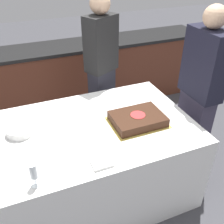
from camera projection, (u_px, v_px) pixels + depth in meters
ground_plane at (94, 190)px, 2.58m from camera, size 14.00×14.00×0.00m
back_counter at (54, 80)px, 3.59m from camera, size 4.40×0.58×0.92m
dining_table at (92, 161)px, 2.37m from camera, size 1.71×1.11×0.77m
cake at (138, 119)px, 2.19m from camera, size 0.47×0.35×0.08m
plate_stack at (20, 130)px, 2.07m from camera, size 0.22×0.22×0.06m
wine_glass at (33, 172)px, 1.59m from camera, size 0.07×0.07×0.17m
side_plate_near_cake at (116, 105)px, 2.44m from camera, size 0.21×0.21×0.00m
utensil_pile at (102, 163)px, 1.79m from camera, size 0.14×0.11×0.02m
person_cutting_cake at (102, 72)px, 2.82m from camera, size 0.38×0.32×1.67m
person_seated_right at (199, 94)px, 2.45m from camera, size 0.20×0.42×1.65m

